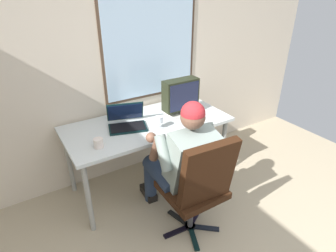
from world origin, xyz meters
The scene contains 8 objects.
wall_rear centered at (0.01, 2.38, 1.45)m, with size 5.40×0.08×2.89m.
desk centered at (0.10, 1.95, 0.68)m, with size 1.63×0.76×0.75m.
office_chair centered at (0.10, 1.09, 0.57)m, with size 0.50×0.56×1.01m.
person_seated centered at (0.12, 1.36, 0.64)m, with size 0.55×0.84×1.23m.
crt_monitor centered at (0.49, 1.94, 0.96)m, with size 0.38×0.21×0.38m.
laptop centered at (-0.10, 1.99, 0.81)m, with size 0.43×0.39×0.21m.
wine_glass centered at (0.14, 1.78, 0.83)m, with size 0.07×0.07×0.12m.
coffee_mug centered at (-0.47, 1.75, 0.79)m, with size 0.08×0.08×0.08m.
Camera 1 is at (-1.03, -0.28, 2.00)m, focal length 29.98 mm.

